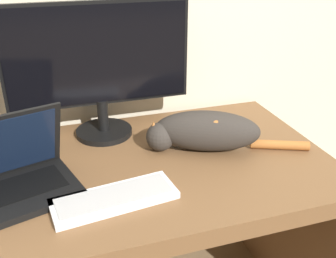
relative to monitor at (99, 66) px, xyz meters
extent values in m
cube|color=brown|center=(0.05, -0.25, -0.30)|extent=(1.32, 0.75, 0.06)
cube|color=brown|center=(0.67, -0.25, -0.66)|extent=(0.04, 0.69, 0.66)
cylinder|color=black|center=(0.00, 0.00, -0.26)|extent=(0.21, 0.21, 0.02)
cylinder|color=black|center=(0.00, 0.00, -0.19)|extent=(0.04, 0.04, 0.12)
cube|color=black|center=(0.00, 0.00, 0.04)|extent=(0.65, 0.02, 0.36)
cube|color=black|center=(0.00, -0.01, 0.04)|extent=(0.63, 0.01, 0.34)
cube|color=black|center=(-0.31, -0.33, -0.26)|extent=(0.40, 0.33, 0.02)
cube|color=black|center=(-0.31, -0.32, -0.25)|extent=(0.31, 0.21, 0.00)
cube|color=black|center=(-0.33, -0.26, -0.14)|extent=(0.36, 0.19, 0.23)
cube|color=black|center=(-0.33, -0.26, -0.14)|extent=(0.32, 0.16, 0.20)
cube|color=white|center=(-0.04, -0.44, -0.26)|extent=(0.36, 0.17, 0.02)
cube|color=#B3B3B3|center=(-0.04, -0.44, -0.25)|extent=(0.33, 0.14, 0.00)
ellipsoid|color=#332D28|center=(0.32, -0.23, -0.20)|extent=(0.39, 0.26, 0.14)
ellipsoid|color=#AD662D|center=(0.34, -0.24, -0.16)|extent=(0.19, 0.16, 0.06)
sphere|color=#332D28|center=(0.17, -0.18, -0.22)|extent=(0.10, 0.10, 0.10)
cone|color=#AD662D|center=(0.15, -0.17, -0.18)|extent=(0.04, 0.04, 0.03)
cone|color=#AD662D|center=(0.19, -0.19, -0.18)|extent=(0.04, 0.04, 0.03)
cylinder|color=#AD662D|center=(0.57, -0.31, -0.25)|extent=(0.20, 0.11, 0.03)
camera|label=1|loc=(-0.17, -1.35, 0.40)|focal=42.00mm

